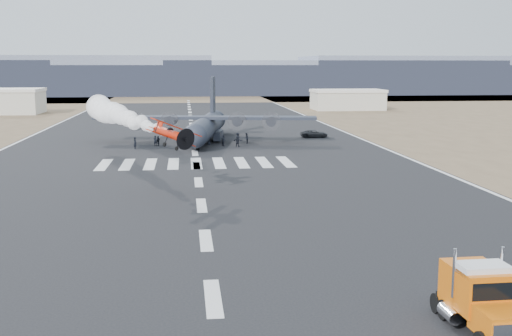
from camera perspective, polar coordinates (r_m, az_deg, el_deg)
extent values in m
plane|color=black|center=(36.41, -3.84, -11.45)|extent=(500.00, 500.00, 0.00)
cube|color=brown|center=(264.38, -6.06, 6.27)|extent=(500.00, 80.00, 0.00)
cube|color=slate|center=(300.90, -18.72, 7.80)|extent=(150.00, 50.00, 17.00)
cube|color=slate|center=(294.14, -6.12, 7.82)|extent=(150.00, 50.00, 13.00)
cube|color=slate|center=(301.52, 6.45, 8.03)|extent=(150.00, 50.00, 15.00)
cube|color=slate|center=(322.11, 17.91, 7.90)|extent=(150.00, 50.00, 17.00)
cube|color=#B7B3A3|center=(190.34, 8.13, 5.94)|extent=(20.00, 12.00, 5.20)
cube|color=silver|center=(190.21, 8.15, 6.81)|extent=(20.50, 12.50, 0.80)
cube|color=black|center=(34.44, 18.64, -12.23)|extent=(1.17, 6.43, 0.24)
cube|color=orange|center=(31.84, 20.98, -12.68)|extent=(2.21, 2.31, 1.23)
cube|color=orange|center=(32.96, 19.65, -10.37)|extent=(2.39, 1.74, 2.07)
cube|color=black|center=(32.19, 20.33, -10.26)|extent=(2.08, 0.16, 0.85)
cube|color=white|center=(32.87, 19.52, -8.43)|extent=(2.39, 1.56, 0.47)
cube|color=orange|center=(34.49, 18.33, -9.93)|extent=(2.40, 1.93, 2.45)
cylinder|color=black|center=(34.63, 16.43, -11.99)|extent=(0.40, 1.04, 1.04)
cylinder|color=black|center=(35.53, 19.70, -11.61)|extent=(0.40, 1.04, 1.04)
cylinder|color=black|center=(35.44, 15.80, -11.47)|extent=(0.40, 1.04, 1.04)
cylinder|color=black|center=(36.32, 19.01, -11.12)|extent=(0.40, 1.04, 1.04)
cylinder|color=red|center=(64.40, -7.64, 3.02)|extent=(2.33, 4.85, 0.87)
sphere|color=black|center=(64.55, -7.70, 3.34)|extent=(0.68, 0.68, 0.68)
cylinder|color=black|center=(62.20, -7.02, 2.82)|extent=(1.10, 0.85, 0.96)
cylinder|color=black|center=(61.88, -6.92, 2.79)|extent=(2.03, 0.69, 2.12)
cube|color=red|center=(64.07, -7.53, 2.69)|extent=(5.46, 2.61, 2.19)
cube|color=red|center=(63.68, -7.48, 3.70)|extent=(5.63, 2.67, 2.26)
cube|color=red|center=(66.47, -8.21, 3.61)|extent=(0.36, 0.85, 0.96)
cube|color=red|center=(66.52, -8.20, 3.20)|extent=(2.04, 1.24, 0.08)
cylinder|color=black|center=(63.58, -8.08, 1.88)|extent=(0.24, 0.44, 0.42)
cylinder|color=black|center=(64.03, -6.76, 1.96)|extent=(0.24, 0.44, 0.42)
sphere|color=white|center=(66.70, -8.25, 3.22)|extent=(0.68, 0.68, 0.68)
sphere|color=white|center=(68.91, -8.79, 3.41)|extent=(0.88, 0.88, 0.88)
sphere|color=white|center=(71.13, -9.30, 3.60)|extent=(1.09, 1.09, 1.09)
sphere|color=white|center=(73.36, -9.78, 3.77)|extent=(1.29, 1.29, 1.29)
sphere|color=white|center=(75.59, -10.23, 3.93)|extent=(1.50, 1.50, 1.50)
sphere|color=white|center=(77.82, -10.66, 4.09)|extent=(1.70, 1.70, 1.70)
sphere|color=white|center=(80.06, -11.06, 4.23)|extent=(1.91, 1.91, 1.91)
sphere|color=white|center=(82.31, -11.44, 4.37)|extent=(2.12, 2.12, 2.12)
sphere|color=white|center=(84.55, -11.80, 4.50)|extent=(2.32, 2.32, 2.32)
sphere|color=white|center=(86.80, -12.14, 4.62)|extent=(2.53, 2.53, 2.53)
sphere|color=white|center=(89.06, -12.46, 4.74)|extent=(2.73, 2.73, 2.73)
sphere|color=white|center=(91.32, -12.77, 4.85)|extent=(2.94, 2.94, 2.94)
sphere|color=white|center=(93.58, -13.07, 4.95)|extent=(3.14, 3.14, 3.14)
sphere|color=white|center=(95.84, -13.35, 5.05)|extent=(3.35, 3.35, 3.35)
sphere|color=white|center=(98.10, -13.61, 5.15)|extent=(3.56, 3.56, 3.56)
sphere|color=white|center=(100.37, -13.87, 5.24)|extent=(3.76, 3.76, 3.76)
cylinder|color=#222333|center=(108.75, -4.49, 3.60)|extent=(7.70, 26.27, 3.72)
sphere|color=#222333|center=(95.93, -5.44, 2.86)|extent=(3.72, 3.72, 3.72)
cone|color=#222333|center=(121.61, -3.74, 4.19)|extent=(4.53, 6.08, 3.72)
cube|color=#222333|center=(107.68, -4.57, 4.49)|extent=(37.31, 9.61, 0.46)
cylinder|color=#222333|center=(109.21, -10.42, 4.19)|extent=(2.20, 3.75, 1.67)
cylinder|color=#3F3F44|center=(107.40, -10.64, 4.10)|extent=(3.13, 0.54, 3.16)
cylinder|color=#222333|center=(108.09, -7.53, 4.21)|extent=(2.20, 3.75, 1.67)
cylinder|color=#3F3F44|center=(106.27, -7.71, 4.13)|extent=(3.13, 0.54, 3.16)
cylinder|color=#222333|center=(106.71, -1.62, 4.22)|extent=(2.20, 3.75, 1.67)
cylinder|color=#3F3F44|center=(104.86, -1.69, 4.14)|extent=(3.13, 0.54, 3.16)
cylinder|color=#222333|center=(106.45, 1.39, 4.21)|extent=(2.20, 3.75, 1.67)
cylinder|color=#3F3F44|center=(104.60, 1.36, 4.13)|extent=(3.13, 0.54, 3.16)
cube|color=#222333|center=(119.46, -3.86, 6.33)|extent=(1.20, 4.22, 7.43)
cube|color=#222333|center=(120.17, -3.82, 4.49)|extent=(13.28, 4.77, 0.33)
cube|color=#222333|center=(110.08, -5.48, 2.93)|extent=(1.96, 5.68, 1.49)
cylinder|color=black|center=(110.13, -5.48, 2.66)|extent=(0.62, 1.08, 1.02)
cube|color=#222333|center=(109.58, -3.36, 2.93)|extent=(1.96, 5.68, 1.49)
cylinder|color=black|center=(109.64, -3.36, 2.66)|extent=(0.62, 1.08, 1.02)
cylinder|color=black|center=(98.90, -5.20, 1.88)|extent=(0.50, 0.88, 0.84)
imported|color=black|center=(115.73, 5.20, 3.06)|extent=(4.87, 2.29, 1.34)
imported|color=black|center=(100.87, -10.70, 2.19)|extent=(0.81, 0.86, 1.85)
imported|color=black|center=(103.05, -2.90, 2.47)|extent=(0.83, 1.01, 1.79)
imported|color=black|center=(106.65, -1.63, 2.69)|extent=(0.83, 1.24, 1.75)
imported|color=black|center=(104.63, -8.68, 2.42)|extent=(0.86, 1.06, 1.60)
imported|color=black|center=(104.75, -4.21, 2.56)|extent=(0.62, 0.92, 1.77)
imported|color=black|center=(101.85, -1.65, 2.41)|extent=(1.74, 1.31, 1.82)
imported|color=black|center=(104.25, -8.93, 2.41)|extent=(0.78, 0.73, 1.68)
imported|color=black|center=(106.06, -0.86, 2.66)|extent=(0.66, 0.93, 1.77)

